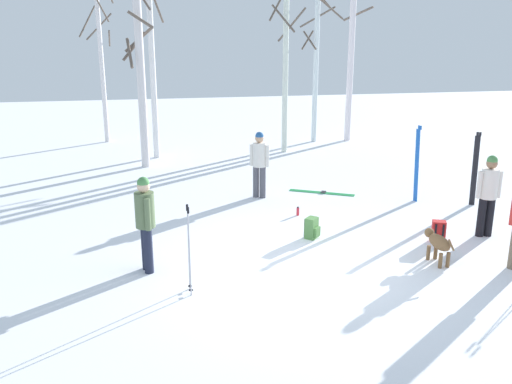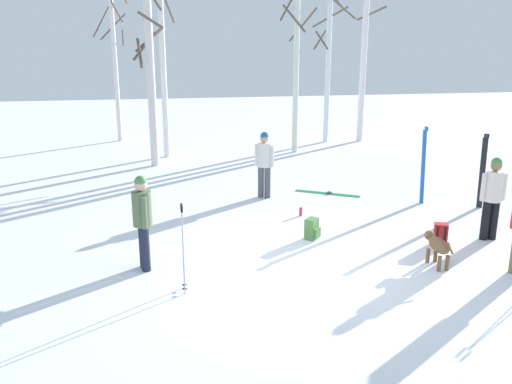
{
  "view_description": "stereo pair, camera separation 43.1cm",
  "coord_description": "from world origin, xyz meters",
  "px_view_note": "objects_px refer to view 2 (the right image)",
  "views": [
    {
      "loc": [
        -2.94,
        -8.29,
        3.93
      ],
      "look_at": [
        -0.68,
        1.76,
        1.0
      ],
      "focal_mm": 37.46,
      "sensor_mm": 36.0,
      "label": 1
    },
    {
      "loc": [
        -2.52,
        -8.38,
        3.93
      ],
      "look_at": [
        -0.68,
        1.76,
        1.0
      ],
      "focal_mm": 37.46,
      "sensor_mm": 36.0,
      "label": 2
    }
  ],
  "objects_px": {
    "birch_tree_2": "(162,54)",
    "person_1": "(264,160)",
    "dog": "(437,245)",
    "birch_tree_1": "(151,82)",
    "birch_tree_4": "(328,64)",
    "water_bottle_0": "(301,212)",
    "ski_pair_lying_0": "(327,193)",
    "person_2": "(493,193)",
    "birch_tree_3": "(296,69)",
    "backpack_0": "(312,229)",
    "person_3": "(143,217)",
    "backpack_1": "(441,234)",
    "birch_tree_5": "(365,43)",
    "ski_poles_1": "(183,246)",
    "ski_pair_planted_1": "(423,166)",
    "birch_tree_0": "(115,61)",
    "ski_pair_planted_0": "(482,172)"
  },
  "relations": [
    {
      "from": "water_bottle_0",
      "to": "ski_pair_lying_0",
      "type": "bearing_deg",
      "value": 54.83
    },
    {
      "from": "person_2",
      "to": "water_bottle_0",
      "type": "distance_m",
      "value": 4.11
    },
    {
      "from": "water_bottle_0",
      "to": "birch_tree_5",
      "type": "relative_size",
      "value": 0.03
    },
    {
      "from": "person_1",
      "to": "birch_tree_4",
      "type": "bearing_deg",
      "value": 61.62
    },
    {
      "from": "person_1",
      "to": "birch_tree_2",
      "type": "distance_m",
      "value": 6.56
    },
    {
      "from": "ski_pair_planted_1",
      "to": "birch_tree_4",
      "type": "relative_size",
      "value": 0.32
    },
    {
      "from": "dog",
      "to": "water_bottle_0",
      "type": "relative_size",
      "value": 4.38
    },
    {
      "from": "person_1",
      "to": "dog",
      "type": "distance_m",
      "value": 5.37
    },
    {
      "from": "person_2",
      "to": "person_3",
      "type": "relative_size",
      "value": 1.0
    },
    {
      "from": "ski_pair_lying_0",
      "to": "ski_poles_1",
      "type": "xyz_separation_m",
      "value": [
        -4.04,
        -5.09,
        0.77
      ]
    },
    {
      "from": "water_bottle_0",
      "to": "birch_tree_1",
      "type": "distance_m",
      "value": 7.25
    },
    {
      "from": "ski_poles_1",
      "to": "water_bottle_0",
      "type": "bearing_deg",
      "value": 50.07
    },
    {
      "from": "ski_pair_planted_0",
      "to": "birch_tree_5",
      "type": "distance_m",
      "value": 9.54
    },
    {
      "from": "person_2",
      "to": "birch_tree_2",
      "type": "height_order",
      "value": "birch_tree_2"
    },
    {
      "from": "person_2",
      "to": "ski_pair_lying_0",
      "type": "xyz_separation_m",
      "value": [
        -2.2,
        3.83,
        -0.97
      ]
    },
    {
      "from": "water_bottle_0",
      "to": "birch_tree_4",
      "type": "relative_size",
      "value": 0.03
    },
    {
      "from": "birch_tree_1",
      "to": "birch_tree_4",
      "type": "height_order",
      "value": "birch_tree_4"
    },
    {
      "from": "birch_tree_2",
      "to": "birch_tree_3",
      "type": "distance_m",
      "value": 4.65
    },
    {
      "from": "ski_pair_planted_0",
      "to": "backpack_0",
      "type": "relative_size",
      "value": 4.14
    },
    {
      "from": "person_3",
      "to": "birch_tree_5",
      "type": "relative_size",
      "value": 0.23
    },
    {
      "from": "backpack_1",
      "to": "birch_tree_1",
      "type": "bearing_deg",
      "value": 124.62
    },
    {
      "from": "birch_tree_2",
      "to": "ski_pair_lying_0",
      "type": "bearing_deg",
      "value": -53.32
    },
    {
      "from": "person_1",
      "to": "birch_tree_0",
      "type": "bearing_deg",
      "value": 114.77
    },
    {
      "from": "ski_poles_1",
      "to": "birch_tree_2",
      "type": "distance_m",
      "value": 10.97
    },
    {
      "from": "dog",
      "to": "backpack_0",
      "type": "height_order",
      "value": "dog"
    },
    {
      "from": "person_1",
      "to": "person_3",
      "type": "distance_m",
      "value": 5.02
    },
    {
      "from": "dog",
      "to": "ski_pair_planted_1",
      "type": "height_order",
      "value": "ski_pair_planted_1"
    },
    {
      "from": "birch_tree_4",
      "to": "birch_tree_1",
      "type": "bearing_deg",
      "value": -155.55
    },
    {
      "from": "person_1",
      "to": "ski_pair_lying_0",
      "type": "xyz_separation_m",
      "value": [
        1.72,
        0.03,
        -0.97
      ]
    },
    {
      "from": "ski_pair_planted_0",
      "to": "ski_poles_1",
      "type": "distance_m",
      "value": 7.99
    },
    {
      "from": "birch_tree_3",
      "to": "birch_tree_4",
      "type": "height_order",
      "value": "birch_tree_4"
    },
    {
      "from": "person_3",
      "to": "water_bottle_0",
      "type": "height_order",
      "value": "person_3"
    },
    {
      "from": "person_3",
      "to": "birch_tree_2",
      "type": "xyz_separation_m",
      "value": [
        0.56,
        9.62,
        2.52
      ]
    },
    {
      "from": "backpack_0",
      "to": "birch_tree_5",
      "type": "height_order",
      "value": "birch_tree_5"
    },
    {
      "from": "person_3",
      "to": "backpack_1",
      "type": "distance_m",
      "value": 5.83
    },
    {
      "from": "backpack_0",
      "to": "person_2",
      "type": "bearing_deg",
      "value": -10.5
    },
    {
      "from": "birch_tree_0",
      "to": "birch_tree_4",
      "type": "relative_size",
      "value": 1.02
    },
    {
      "from": "birch_tree_2",
      "to": "person_1",
      "type": "bearing_deg",
      "value": -66.66
    },
    {
      "from": "person_1",
      "to": "birch_tree_3",
      "type": "distance_m",
      "value": 6.32
    },
    {
      "from": "dog",
      "to": "birch_tree_5",
      "type": "bearing_deg",
      "value": 75.33
    },
    {
      "from": "backpack_0",
      "to": "person_1",
      "type": "bearing_deg",
      "value": 96.91
    },
    {
      "from": "person_3",
      "to": "birch_tree_2",
      "type": "height_order",
      "value": "birch_tree_2"
    },
    {
      "from": "person_3",
      "to": "ski_pair_lying_0",
      "type": "height_order",
      "value": "person_3"
    },
    {
      "from": "person_1",
      "to": "person_2",
      "type": "bearing_deg",
      "value": -44.12
    },
    {
      "from": "person_2",
      "to": "birch_tree_3",
      "type": "relative_size",
      "value": 0.3
    },
    {
      "from": "ski_pair_planted_1",
      "to": "backpack_1",
      "type": "bearing_deg",
      "value": -109.34
    },
    {
      "from": "backpack_0",
      "to": "backpack_1",
      "type": "bearing_deg",
      "value": -17.0
    },
    {
      "from": "person_2",
      "to": "birch_tree_5",
      "type": "height_order",
      "value": "birch_tree_5"
    },
    {
      "from": "ski_pair_planted_0",
      "to": "birch_tree_0",
      "type": "xyz_separation_m",
      "value": [
        -9.17,
        10.88,
        2.26
      ]
    },
    {
      "from": "water_bottle_0",
      "to": "birch_tree_2",
      "type": "relative_size",
      "value": 0.03
    }
  ]
}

